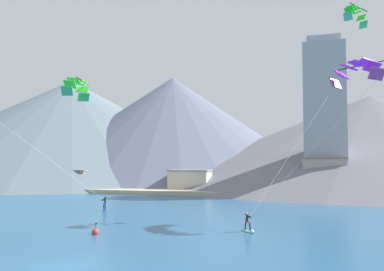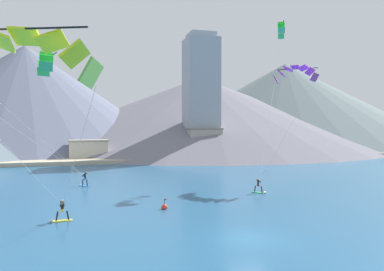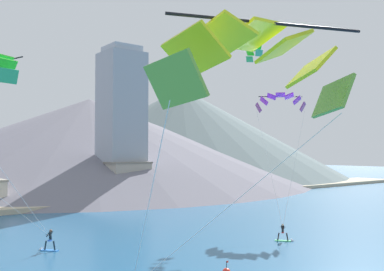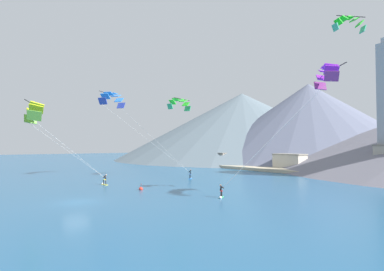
{
  "view_description": "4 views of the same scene",
  "coord_description": "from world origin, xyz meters",
  "px_view_note": "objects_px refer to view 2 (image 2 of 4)",
  "views": [
    {
      "loc": [
        13.78,
        -20.39,
        5.76
      ],
      "look_at": [
        1.58,
        18.48,
        8.19
      ],
      "focal_mm": 40.0,
      "sensor_mm": 36.0,
      "label": 1
    },
    {
      "loc": [
        -10.0,
        -22.4,
        7.68
      ],
      "look_at": [
        0.44,
        15.77,
        6.26
      ],
      "focal_mm": 35.0,
      "sensor_mm": 36.0,
      "label": 2
    },
    {
      "loc": [
        -23.14,
        -11.49,
        8.2
      ],
      "look_at": [
        -2.73,
        14.84,
        9.44
      ],
      "focal_mm": 40.0,
      "sensor_mm": 36.0,
      "label": 3
    },
    {
      "loc": [
        33.8,
        -10.3,
        6.23
      ],
      "look_at": [
        2.5,
        14.06,
        7.55
      ],
      "focal_mm": 28.0,
      "sensor_mm": 36.0,
      "label": 4
    }
  ],
  "objects_px": {
    "kitesurfer_near_lead": "(260,189)",
    "parafoil_kite_near_lead": "(295,73)",
    "kitesurfer_near_trail": "(59,215)",
    "race_marker_buoy": "(164,207)",
    "parafoil_kite_distant_low_drift": "(281,28)",
    "kitesurfer_mid_center": "(84,182)",
    "parafoil_kite_distant_high_outer": "(46,61)",
    "parafoil_kite_near_trail": "(25,53)"
  },
  "relations": [
    {
      "from": "kitesurfer_near_lead",
      "to": "parafoil_kite_near_lead",
      "type": "xyz_separation_m",
      "value": [
        8.89,
        8.06,
        13.81
      ]
    },
    {
      "from": "kitesurfer_near_trail",
      "to": "parafoil_kite_near_lead",
      "type": "xyz_separation_m",
      "value": [
        28.93,
        14.49,
        13.75
      ]
    },
    {
      "from": "kitesurfer_near_trail",
      "to": "race_marker_buoy",
      "type": "xyz_separation_m",
      "value": [
        8.62,
        1.89,
        -0.34
      ]
    },
    {
      "from": "kitesurfer_near_lead",
      "to": "parafoil_kite_distant_low_drift",
      "type": "xyz_separation_m",
      "value": [
        9.35,
        12.81,
        20.91
      ]
    },
    {
      "from": "kitesurfer_near_lead",
      "to": "parafoil_kite_distant_low_drift",
      "type": "bearing_deg",
      "value": 53.88
    },
    {
      "from": "kitesurfer_mid_center",
      "to": "race_marker_buoy",
      "type": "distance_m",
      "value": 15.81
    },
    {
      "from": "kitesurfer_near_trail",
      "to": "kitesurfer_mid_center",
      "type": "height_order",
      "value": "kitesurfer_mid_center"
    },
    {
      "from": "kitesurfer_near_lead",
      "to": "parafoil_kite_distant_low_drift",
      "type": "height_order",
      "value": "parafoil_kite_distant_low_drift"
    },
    {
      "from": "kitesurfer_near_lead",
      "to": "parafoil_kite_distant_high_outer",
      "type": "height_order",
      "value": "parafoil_kite_distant_high_outer"
    },
    {
      "from": "kitesurfer_mid_center",
      "to": "parafoil_kite_near_trail",
      "type": "distance_m",
      "value": 28.15
    },
    {
      "from": "kitesurfer_mid_center",
      "to": "parafoil_kite_distant_high_outer",
      "type": "relative_size",
      "value": 0.32
    },
    {
      "from": "parafoil_kite_distant_low_drift",
      "to": "kitesurfer_mid_center",
      "type": "bearing_deg",
      "value": -173.42
    },
    {
      "from": "kitesurfer_near_lead",
      "to": "kitesurfer_near_trail",
      "type": "distance_m",
      "value": 21.05
    },
    {
      "from": "kitesurfer_near_lead",
      "to": "parafoil_kite_near_lead",
      "type": "bearing_deg",
      "value": 42.17
    },
    {
      "from": "parafoil_kite_distant_high_outer",
      "to": "parafoil_kite_distant_low_drift",
      "type": "relative_size",
      "value": 1.36
    },
    {
      "from": "kitesurfer_mid_center",
      "to": "parafoil_kite_distant_low_drift",
      "type": "relative_size",
      "value": 0.44
    },
    {
      "from": "kitesurfer_mid_center",
      "to": "parafoil_kite_distant_high_outer",
      "type": "xyz_separation_m",
      "value": [
        -4.15,
        0.42,
        14.22
      ]
    },
    {
      "from": "kitesurfer_near_trail",
      "to": "parafoil_kite_distant_low_drift",
      "type": "xyz_separation_m",
      "value": [
        29.39,
        19.24,
        20.86
      ]
    },
    {
      "from": "kitesurfer_near_trail",
      "to": "parafoil_kite_distant_low_drift",
      "type": "relative_size",
      "value": 0.43
    },
    {
      "from": "parafoil_kite_distant_low_drift",
      "to": "race_marker_buoy",
      "type": "distance_m",
      "value": 34.39
    },
    {
      "from": "parafoil_kite_near_lead",
      "to": "race_marker_buoy",
      "type": "relative_size",
      "value": 13.73
    },
    {
      "from": "race_marker_buoy",
      "to": "kitesurfer_near_trail",
      "type": "bearing_deg",
      "value": -167.66
    },
    {
      "from": "parafoil_kite_distant_low_drift",
      "to": "parafoil_kite_near_trail",
      "type": "bearing_deg",
      "value": -135.94
    },
    {
      "from": "parafoil_kite_near_lead",
      "to": "race_marker_buoy",
      "type": "xyz_separation_m",
      "value": [
        -20.31,
        -12.6,
        -14.1
      ]
    },
    {
      "from": "kitesurfer_near_trail",
      "to": "parafoil_kite_distant_low_drift",
      "type": "distance_m",
      "value": 40.86
    },
    {
      "from": "parafoil_kite_near_trail",
      "to": "kitesurfer_near_lead",
      "type": "bearing_deg",
      "value": 38.19
    },
    {
      "from": "kitesurfer_near_lead",
      "to": "parafoil_kite_near_trail",
      "type": "xyz_separation_m",
      "value": [
        -20.8,
        -16.37,
        10.7
      ]
    },
    {
      "from": "parafoil_kite_near_lead",
      "to": "parafoil_kite_distant_high_outer",
      "type": "relative_size",
      "value": 2.49
    },
    {
      "from": "kitesurfer_near_trail",
      "to": "race_marker_buoy",
      "type": "height_order",
      "value": "kitesurfer_near_trail"
    },
    {
      "from": "kitesurfer_near_lead",
      "to": "race_marker_buoy",
      "type": "relative_size",
      "value": 1.63
    },
    {
      "from": "parafoil_kite_distant_low_drift",
      "to": "parafoil_kite_distant_high_outer",
      "type": "bearing_deg",
      "value": -175.02
    },
    {
      "from": "parafoil_kite_near_trail",
      "to": "parafoil_kite_distant_low_drift",
      "type": "relative_size",
      "value": 2.8
    },
    {
      "from": "kitesurfer_near_lead",
      "to": "kitesurfer_mid_center",
      "type": "xyz_separation_m",
      "value": [
        -18.47,
        9.6,
        0.11
      ]
    },
    {
      "from": "kitesurfer_mid_center",
      "to": "parafoil_kite_distant_low_drift",
      "type": "distance_m",
      "value": 34.89
    },
    {
      "from": "parafoil_kite_near_trail",
      "to": "race_marker_buoy",
      "type": "xyz_separation_m",
      "value": [
        9.38,
        11.82,
        -10.99
      ]
    },
    {
      "from": "kitesurfer_near_trail",
      "to": "parafoil_kite_near_lead",
      "type": "relative_size",
      "value": 0.13
    },
    {
      "from": "parafoil_kite_distant_high_outer",
      "to": "race_marker_buoy",
      "type": "relative_size",
      "value": 5.52
    },
    {
      "from": "kitesurfer_mid_center",
      "to": "parafoil_kite_distant_low_drift",
      "type": "bearing_deg",
      "value": 6.58
    },
    {
      "from": "race_marker_buoy",
      "to": "kitesurfer_mid_center",
      "type": "bearing_deg",
      "value": 116.47
    },
    {
      "from": "kitesurfer_near_lead",
      "to": "race_marker_buoy",
      "type": "bearing_deg",
      "value": -158.3
    },
    {
      "from": "kitesurfer_near_lead",
      "to": "parafoil_kite_near_trail",
      "type": "relative_size",
      "value": 0.14
    },
    {
      "from": "kitesurfer_mid_center",
      "to": "parafoil_kite_distant_low_drift",
      "type": "xyz_separation_m",
      "value": [
        27.82,
        3.21,
        20.81
      ]
    }
  ]
}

